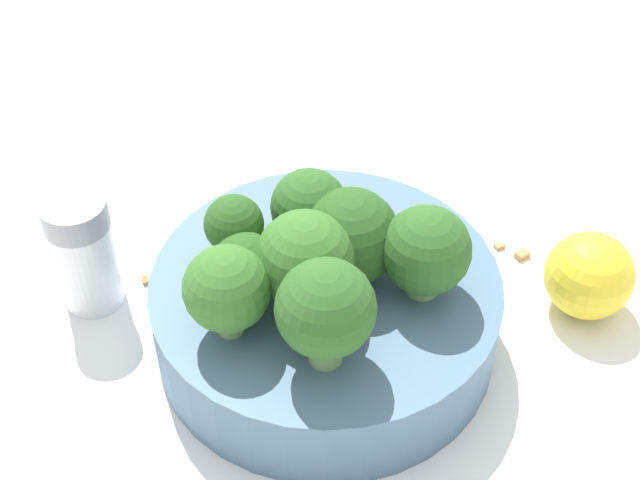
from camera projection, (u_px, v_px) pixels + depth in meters
ground_plane at (320, 339)px, 0.57m from camera, size 3.00×3.00×0.00m
bowl at (320, 311)px, 0.55m from camera, size 0.21×0.21×0.05m
broccoli_floret_0 at (221, 290)px, 0.48m from camera, size 0.05×0.05×0.06m
broccoli_floret_1 at (228, 228)px, 0.52m from camera, size 0.04×0.04×0.06m
broccoli_floret_2 at (344, 237)px, 0.52m from camera, size 0.06×0.06×0.06m
broccoli_floret_3 at (299, 260)px, 0.50m from camera, size 0.06×0.06×0.06m
broccoli_floret_4 at (240, 268)px, 0.51m from camera, size 0.04×0.04×0.05m
broccoli_floret_5 at (312, 310)px, 0.46m from camera, size 0.05×0.05×0.07m
broccoli_floret_6 at (420, 252)px, 0.51m from camera, size 0.05×0.05×0.06m
broccoli_floret_7 at (303, 208)px, 0.53m from camera, size 0.05×0.05×0.06m
pepper_shaker at (79, 252)px, 0.57m from camera, size 0.04×0.04×0.08m
lemon_wedge at (584, 275)px, 0.57m from camera, size 0.06×0.06×0.06m
almond_crumb_0 at (518, 252)px, 0.62m from camera, size 0.01×0.01×0.01m
almond_crumb_1 at (375, 195)px, 0.67m from camera, size 0.01×0.00×0.01m
almond_crumb_2 at (495, 245)px, 0.63m from camera, size 0.01×0.01×0.01m
almond_crumb_3 at (140, 279)px, 0.61m from camera, size 0.01×0.01×0.01m
almond_crumb_4 at (231, 212)px, 0.66m from camera, size 0.01×0.01×0.01m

